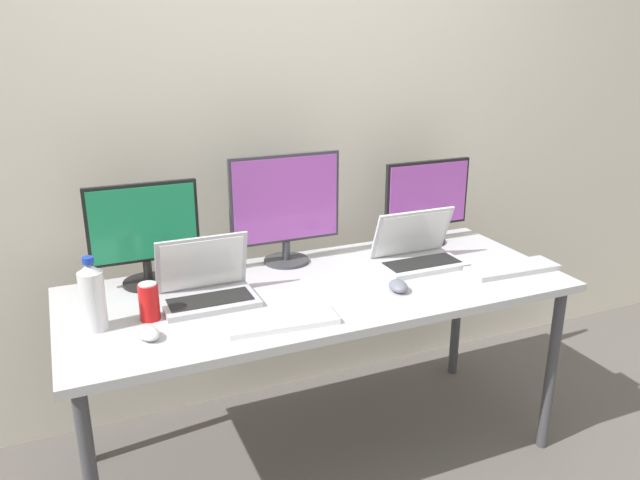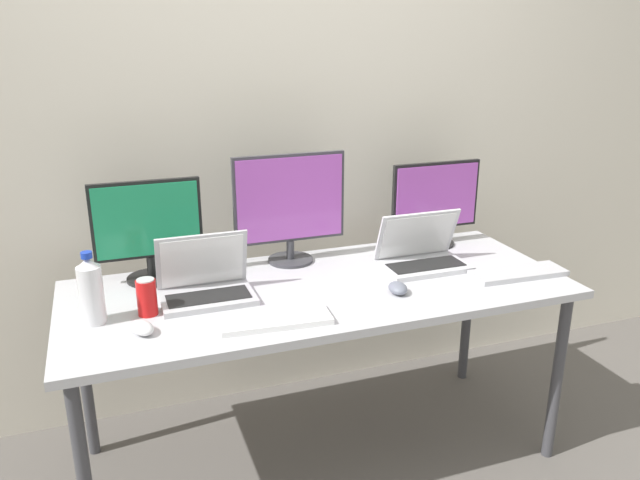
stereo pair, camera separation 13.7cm
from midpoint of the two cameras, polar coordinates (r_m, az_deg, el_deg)
ground_plane at (r=2.69m, az=1.54°, el=-18.90°), size 16.00×16.00×0.00m
wall_back at (r=2.71m, az=-2.81°, el=11.42°), size 7.00×0.08×2.60m
work_desk at (r=2.34m, az=1.68°, el=-5.54°), size 1.85×0.76×0.74m
monitor_left at (r=2.37m, az=-13.89°, el=1.03°), size 0.40×0.19×0.38m
monitor_center at (r=2.48m, az=-1.20°, el=3.22°), size 0.46×0.18×0.44m
monitor_right at (r=2.76m, az=11.91°, el=3.40°), size 0.41×0.18×0.37m
laptop_silver at (r=2.23m, az=-8.69°, el=-3.95°), size 0.32×0.22×0.23m
laptop_secondary at (r=2.53m, az=10.78°, el=-1.28°), size 0.34×0.22×0.22m
keyboard_main at (r=2.04m, az=-2.21°, el=-7.30°), size 0.37×0.17×0.02m
keyboard_aux at (r=2.55m, az=19.15°, el=-2.89°), size 0.38×0.14×0.02m
mouse_by_keyboard at (r=2.02m, az=-14.08°, el=-7.82°), size 0.09×0.11×0.04m
mouse_by_laptop at (r=2.27m, az=8.85°, el=-4.38°), size 0.08×0.11×0.04m
water_bottle at (r=2.10m, az=-18.47°, el=-4.46°), size 0.08×0.08×0.24m
soda_can_near_keyboard at (r=2.13m, az=-13.79°, el=-5.11°), size 0.07×0.07×0.13m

